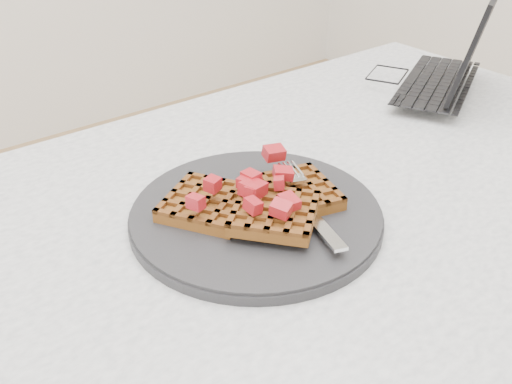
# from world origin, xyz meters

# --- Properties ---
(table) EXTENTS (1.20, 0.80, 0.75)m
(table) POSITION_xyz_m (0.00, 0.00, 0.64)
(table) COLOR silver
(table) RESTS_ON ground
(plate) EXTENTS (0.30, 0.30, 0.02)m
(plate) POSITION_xyz_m (-0.09, 0.03, 0.76)
(plate) COLOR black
(plate) RESTS_ON table
(waffles) EXTENTS (0.22, 0.21, 0.03)m
(waffles) POSITION_xyz_m (-0.09, 0.03, 0.78)
(waffles) COLOR brown
(waffles) RESTS_ON plate
(strawberry_pile) EXTENTS (0.15, 0.15, 0.02)m
(strawberry_pile) POSITION_xyz_m (-0.09, 0.03, 0.80)
(strawberry_pile) COLOR #8A000A
(strawberry_pile) RESTS_ON waffles
(fork) EXTENTS (0.09, 0.18, 0.02)m
(fork) POSITION_xyz_m (-0.05, -0.01, 0.77)
(fork) COLOR silver
(fork) RESTS_ON plate
(laptop) EXTENTS (0.33, 0.30, 0.19)m
(laptop) POSITION_xyz_m (0.41, 0.17, 0.78)
(laptop) COLOR black
(laptop) RESTS_ON table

